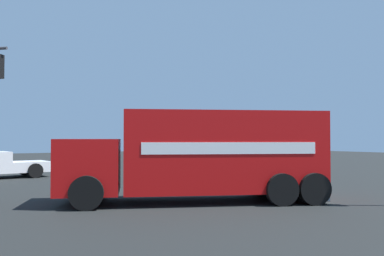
% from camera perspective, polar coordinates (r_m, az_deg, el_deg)
% --- Properties ---
extents(ground_plane, '(100.00, 100.00, 0.00)m').
position_cam_1_polar(ground_plane, '(14.79, 0.90, -9.46)').
color(ground_plane, black).
extents(delivery_truck, '(6.04, 8.68, 2.94)m').
position_cam_1_polar(delivery_truck, '(13.81, 1.36, -3.65)').
color(delivery_truck, red).
rests_on(delivery_truck, ground).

